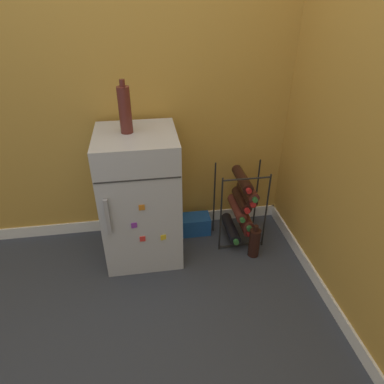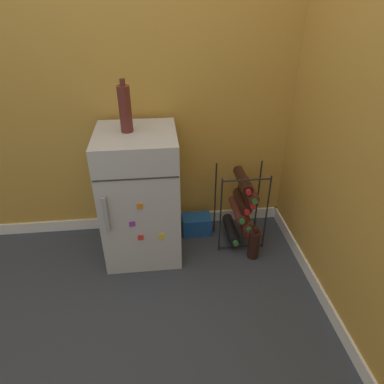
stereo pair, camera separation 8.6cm
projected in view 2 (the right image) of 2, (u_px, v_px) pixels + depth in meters
The scene contains 7 objects.
ground_plane at pixel (172, 287), 2.21m from camera, with size 14.00×14.00×0.00m, color #333842.
wall_back at pixel (159, 64), 2.19m from camera, with size 6.83×0.07×2.50m.
mini_fridge at pixel (141, 196), 2.31m from camera, with size 0.50×0.53×0.91m.
wine_rack at pixel (242, 207), 2.48m from camera, with size 0.34×0.32×0.60m.
soda_box at pixel (196, 224), 2.67m from camera, with size 0.22×0.15×0.14m.
fridge_top_bottle at pixel (125, 109), 2.01m from camera, with size 0.07×0.07×0.32m.
loose_bottle_floor at pixel (254, 244), 2.40m from camera, with size 0.08×0.08×0.26m.
Camera 2 is at (-0.04, -1.57, 1.68)m, focal length 32.00 mm.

